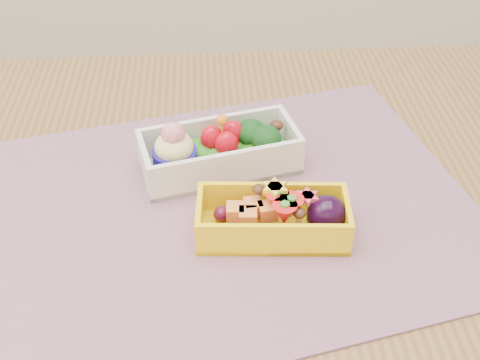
{
  "coord_description": "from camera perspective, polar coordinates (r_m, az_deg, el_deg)",
  "views": [
    {
      "loc": [
        -0.06,
        -0.5,
        1.22
      ],
      "look_at": [
        -0.02,
        0.02,
        0.79
      ],
      "focal_mm": 45.08,
      "sensor_mm": 36.0,
      "label": 1
    }
  ],
  "objects": [
    {
      "name": "bento_white",
      "position": [
        0.73,
        -2.02,
        2.75
      ],
      "size": [
        0.2,
        0.13,
        0.08
      ],
      "rotation": [
        0.0,
        0.0,
        0.23
      ],
      "color": "silver",
      "rests_on": "placemat"
    },
    {
      "name": "table",
      "position": [
        0.76,
        1.85,
        -9.11
      ],
      "size": [
        1.2,
        0.8,
        0.75
      ],
      "color": "brown",
      "rests_on": "ground"
    },
    {
      "name": "placemat",
      "position": [
        0.7,
        -0.59,
        -2.73
      ],
      "size": [
        0.62,
        0.53,
        0.0
      ],
      "primitive_type": "cube",
      "rotation": [
        0.0,
        0.0,
        0.22
      ],
      "color": "gray",
      "rests_on": "table"
    },
    {
      "name": "bento_yellow",
      "position": [
        0.65,
        3.45,
        -3.54
      ],
      "size": [
        0.17,
        0.08,
        0.05
      ],
      "rotation": [
        0.0,
        0.0,
        -0.07
      ],
      "color": "yellow",
      "rests_on": "placemat"
    }
  ]
}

